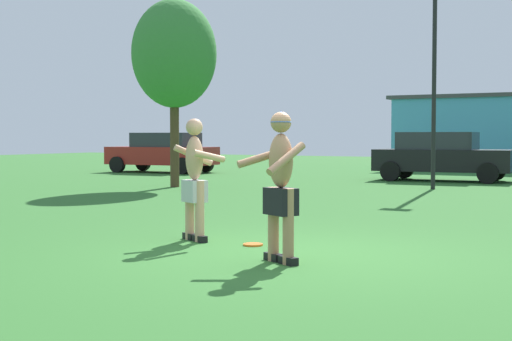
% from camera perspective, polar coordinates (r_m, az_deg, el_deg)
% --- Properties ---
extents(ground_plane, '(80.00, 80.00, 0.00)m').
position_cam_1_polar(ground_plane, '(9.02, 3.18, -6.64)').
color(ground_plane, '#2D6628').
extents(player_with_cap, '(0.81, 0.76, 1.75)m').
position_cam_1_polar(player_with_cap, '(8.40, 1.91, -0.66)').
color(player_with_cap, black).
rests_on(player_with_cap, ground_plane).
extents(player_in_gray, '(0.72, 0.75, 1.70)m').
position_cam_1_polar(player_in_gray, '(10.20, -4.78, -0.47)').
color(player_in_gray, black).
rests_on(player_in_gray, ground_plane).
extents(frisbee, '(0.27, 0.27, 0.03)m').
position_cam_1_polar(frisbee, '(9.80, -0.24, -5.80)').
color(frisbee, orange).
rests_on(frisbee, ground_plane).
extents(car_red_near_post, '(4.42, 2.29, 1.58)m').
position_cam_1_polar(car_red_near_post, '(29.30, -7.27, 1.46)').
color(car_red_near_post, maroon).
rests_on(car_red_near_post, ground_plane).
extents(car_black_mid_lot, '(4.42, 2.28, 1.58)m').
position_cam_1_polar(car_black_mid_lot, '(24.38, 14.30, 1.14)').
color(car_black_mid_lot, black).
rests_on(car_black_mid_lot, ground_plane).
extents(lamp_post, '(0.60, 0.24, 5.64)m').
position_cam_1_polar(lamp_post, '(20.60, 13.74, 8.22)').
color(lamp_post, black).
rests_on(lamp_post, ground_plane).
extents(tree_right_field, '(2.41, 2.41, 5.33)m').
position_cam_1_polar(tree_right_field, '(21.07, -6.40, 8.99)').
color(tree_right_field, '#4C3823').
rests_on(tree_right_field, ground_plane).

